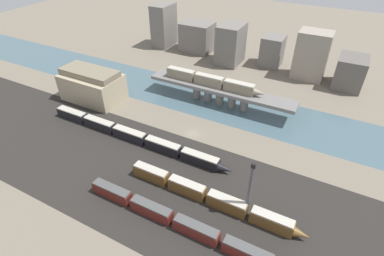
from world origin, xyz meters
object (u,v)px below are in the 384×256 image
at_px(warehouse_building, 92,85).
at_px(signal_tower, 250,190).
at_px(train_yard_far, 133,136).
at_px(train_yard_near, 178,222).
at_px(train_yard_mid, 210,197).
at_px(train_on_bridge, 212,81).

relative_size(warehouse_building, signal_tower, 1.40).
relative_size(train_yard_far, warehouse_building, 2.92).
distance_m(train_yard_near, train_yard_mid, 10.98).
bearing_deg(train_yard_far, train_yard_mid, -19.61).
relative_size(train_on_bridge, warehouse_building, 1.72).
height_order(warehouse_building, signal_tower, signal_tower).
relative_size(train_on_bridge, train_yard_far, 0.59).
xyz_separation_m(train_yard_far, signal_tower, (43.04, -10.93, 6.64)).
distance_m(train_yard_mid, warehouse_building, 69.81).
xyz_separation_m(train_on_bridge, signal_tower, (30.85, -46.04, -0.58)).
relative_size(train_on_bridge, signal_tower, 2.40).
height_order(train_on_bridge, train_yard_near, train_on_bridge).
bearing_deg(train_yard_near, signal_tower, 40.71).
relative_size(train_yard_far, signal_tower, 4.07).
xyz_separation_m(train_on_bridge, train_yard_mid, (21.38, -47.07, -7.05)).
height_order(train_on_bridge, warehouse_building, warehouse_building).
bearing_deg(warehouse_building, train_yard_mid, -22.71).
height_order(train_yard_near, signal_tower, signal_tower).
relative_size(train_yard_mid, train_yard_far, 0.71).
xyz_separation_m(train_yard_near, warehouse_building, (-60.56, 37.24, 4.31)).
bearing_deg(warehouse_building, signal_tower, -19.33).
bearing_deg(signal_tower, train_yard_far, 165.75).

